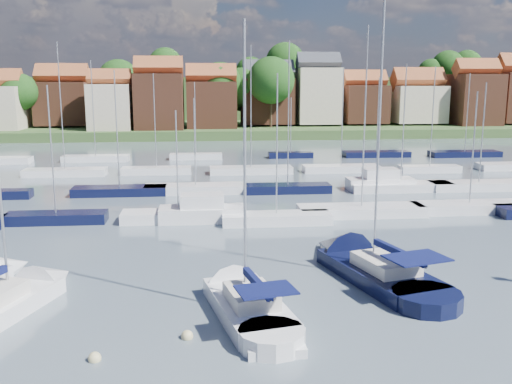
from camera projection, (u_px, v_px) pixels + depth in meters
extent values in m
plane|color=#4D5D68|center=(247.00, 179.00, 66.82)|extent=(260.00, 260.00, 0.00)
cube|color=white|center=(4.00, 308.00, 28.32)|extent=(4.88, 7.19, 1.20)
cone|color=white|center=(53.00, 280.00, 32.27)|extent=(3.71, 3.98, 2.77)
cube|color=white|center=(248.00, 311.00, 28.02)|extent=(4.39, 7.63, 1.20)
cone|color=white|center=(226.00, 280.00, 32.22)|extent=(3.64, 4.02, 2.99)
cylinder|color=white|center=(272.00, 342.00, 24.66)|extent=(3.53, 3.53, 1.20)
cube|color=silver|center=(251.00, 296.00, 27.37)|extent=(2.66, 3.35, 0.70)
cylinder|color=#B2B2B7|center=(245.00, 164.00, 27.08)|extent=(0.14, 0.14, 13.28)
cylinder|color=#B2B2B7|center=(257.00, 286.00, 26.27)|extent=(0.91, 3.92, 0.10)
cube|color=#0D1242|center=(257.00, 283.00, 26.24)|extent=(1.06, 3.77, 0.35)
cube|color=#0D1242|center=(266.00, 290.00, 25.00)|extent=(2.85, 2.27, 0.08)
cube|color=black|center=(379.00, 276.00, 32.94)|extent=(5.81, 9.29, 1.20)
cone|color=black|center=(333.00, 250.00, 37.88)|extent=(4.60, 5.02, 3.60)
cylinder|color=black|center=(426.00, 303.00, 29.00)|extent=(4.44, 4.44, 1.20)
cube|color=silver|center=(385.00, 263.00, 32.21)|extent=(3.40, 4.15, 0.70)
cylinder|color=#B2B2B7|center=(379.00, 123.00, 31.79)|extent=(0.14, 0.14, 16.35)
cylinder|color=#B2B2B7|center=(399.00, 255.00, 30.95)|extent=(1.40, 4.64, 0.10)
cube|color=#0D1242|center=(399.00, 252.00, 30.92)|extent=(1.53, 4.47, 0.35)
cube|color=#0D1242|center=(417.00, 258.00, 29.47)|extent=(3.53, 2.91, 0.08)
cone|color=white|center=(9.00, 268.00, 34.27)|extent=(3.62, 3.76, 2.47)
cube|color=white|center=(276.00, 350.00, 24.05)|extent=(2.52, 1.21, 0.49)
cylinder|color=white|center=(276.00, 347.00, 24.03)|extent=(1.16, 1.16, 0.31)
sphere|color=beige|center=(95.00, 361.00, 23.55)|extent=(0.55, 0.55, 0.55)
sphere|color=beige|center=(187.00, 338.00, 25.58)|extent=(0.55, 0.55, 0.55)
sphere|color=beige|center=(296.00, 338.00, 25.59)|extent=(0.49, 0.49, 0.49)
sphere|color=#D85914|center=(365.00, 267.00, 35.23)|extent=(0.53, 0.53, 0.53)
cube|color=black|center=(56.00, 219.00, 46.13)|extent=(8.01, 2.24, 1.00)
cylinder|color=#B2B2B7|center=(51.00, 150.00, 45.05)|extent=(0.12, 0.12, 10.16)
cube|color=white|center=(178.00, 217.00, 46.73)|extent=(9.22, 2.58, 1.00)
cylinder|color=#B2B2B7|center=(177.00, 161.00, 45.84)|extent=(0.12, 0.12, 8.18)
cube|color=white|center=(276.00, 219.00, 45.92)|extent=(8.78, 2.46, 1.00)
cylinder|color=#B2B2B7|center=(277.00, 145.00, 44.75)|extent=(0.12, 0.12, 11.06)
cube|color=white|center=(361.00, 211.00, 48.65)|extent=(10.79, 3.02, 1.00)
cylinder|color=#B2B2B7|center=(365.00, 118.00, 47.11)|extent=(0.12, 0.12, 14.87)
cube|color=white|center=(469.00, 208.00, 49.92)|extent=(10.13, 2.84, 1.00)
cylinder|color=#B2B2B7|center=(473.00, 148.00, 48.89)|extent=(0.12, 0.12, 9.59)
cube|color=white|center=(202.00, 215.00, 46.69)|extent=(7.00, 2.60, 1.40)
cube|color=white|center=(202.00, 202.00, 46.48)|extent=(3.50, 2.20, 1.30)
cube|color=black|center=(120.00, 192.00, 57.30)|extent=(9.30, 2.60, 1.00)
cylinder|color=#B2B2B7|center=(117.00, 129.00, 56.10)|extent=(0.12, 0.12, 11.48)
cube|color=white|center=(196.00, 189.00, 58.39)|extent=(10.40, 2.91, 1.00)
cylinder|color=#B2B2B7|center=(195.00, 142.00, 57.44)|extent=(0.12, 0.12, 8.77)
cube|color=black|center=(288.00, 189.00, 58.57)|extent=(8.80, 2.46, 1.00)
cylinder|color=#B2B2B7|center=(288.00, 114.00, 57.08)|extent=(0.12, 0.12, 14.33)
cube|color=white|center=(401.00, 187.00, 59.58)|extent=(10.73, 3.00, 1.00)
cylinder|color=#B2B2B7|center=(404.00, 124.00, 58.30)|extent=(0.12, 0.12, 12.14)
cube|color=white|center=(479.00, 186.00, 60.18)|extent=(10.48, 2.93, 1.00)
cylinder|color=#B2B2B7|center=(483.00, 133.00, 59.09)|extent=(0.12, 0.12, 10.28)
cube|color=white|center=(380.00, 185.00, 60.18)|extent=(7.00, 2.60, 1.40)
cube|color=white|center=(381.00, 175.00, 59.97)|extent=(3.50, 2.20, 1.30)
cube|color=white|center=(65.00, 173.00, 68.81)|extent=(9.71, 2.72, 1.00)
cylinder|color=#B2B2B7|center=(61.00, 107.00, 67.27)|extent=(0.12, 0.12, 14.88)
cube|color=white|center=(157.00, 171.00, 70.13)|extent=(8.49, 2.38, 1.00)
cylinder|color=#B2B2B7|center=(155.00, 121.00, 68.94)|extent=(0.12, 0.12, 11.31)
cube|color=white|center=(251.00, 171.00, 70.51)|extent=(10.16, 2.85, 1.00)
cylinder|color=#B2B2B7|center=(251.00, 107.00, 69.00)|extent=(0.12, 0.12, 14.59)
cube|color=white|center=(341.00, 169.00, 71.70)|extent=(9.53, 2.67, 1.00)
cylinder|color=#B2B2B7|center=(342.00, 118.00, 70.45)|extent=(0.12, 0.12, 11.91)
cube|color=white|center=(429.00, 169.00, 71.38)|extent=(7.62, 2.13, 1.00)
cylinder|color=#B2B2B7|center=(433.00, 117.00, 70.11)|extent=(0.12, 0.12, 12.13)
cube|color=white|center=(96.00, 159.00, 81.00)|extent=(9.24, 2.59, 1.00)
cylinder|color=#B2B2B7|center=(93.00, 109.00, 79.63)|extent=(0.12, 0.12, 13.17)
cube|color=white|center=(196.00, 157.00, 83.07)|extent=(7.57, 2.12, 1.00)
cylinder|color=#B2B2B7|center=(195.00, 118.00, 81.98)|extent=(0.12, 0.12, 10.24)
cube|color=black|center=(290.00, 156.00, 84.55)|extent=(6.58, 1.84, 1.00)
cylinder|color=#B2B2B7|center=(291.00, 125.00, 83.68)|extent=(0.12, 0.12, 8.01)
cube|color=black|center=(376.00, 154.00, 85.72)|extent=(9.92, 2.78, 1.00)
cylinder|color=#B2B2B7|center=(378.00, 115.00, 84.57)|extent=(0.12, 0.12, 10.92)
cube|color=black|center=(464.00, 154.00, 85.97)|extent=(10.55, 2.95, 1.00)
cylinder|color=#B2B2B7|center=(467.00, 113.00, 84.76)|extent=(0.12, 0.12, 11.51)
cube|color=#405A2D|center=(222.00, 125.00, 141.95)|extent=(200.00, 70.00, 3.00)
cube|color=#405A2D|center=(219.00, 102.00, 165.45)|extent=(200.00, 60.00, 14.00)
cube|color=brown|center=(64.00, 103.00, 118.80)|extent=(10.37, 9.97, 8.73)
cube|color=brown|center=(62.00, 76.00, 117.71)|extent=(10.57, 5.13, 5.13)
cube|color=beige|center=(111.00, 107.00, 111.34)|extent=(8.09, 8.80, 8.96)
cube|color=brown|center=(109.00, 79.00, 110.28)|extent=(8.25, 4.00, 4.00)
cube|color=brown|center=(160.00, 102.00, 112.95)|extent=(9.36, 10.17, 10.97)
cube|color=brown|center=(158.00, 68.00, 111.66)|extent=(9.54, 4.63, 4.63)
cube|color=brown|center=(212.00, 105.00, 115.74)|extent=(9.90, 8.56, 9.42)
cube|color=brown|center=(211.00, 75.00, 114.60)|extent=(10.10, 4.90, 4.90)
cube|color=brown|center=(268.00, 101.00, 121.65)|extent=(10.59, 8.93, 9.49)
cube|color=#383A42|center=(268.00, 72.00, 120.48)|extent=(10.80, 5.24, 5.24)
cube|color=beige|center=(318.00, 96.00, 121.61)|extent=(9.01, 8.61, 11.65)
cube|color=#383A42|center=(318.00, 63.00, 120.27)|extent=(9.19, 4.46, 4.46)
cube|color=brown|center=(364.00, 104.00, 124.13)|extent=(9.10, 9.34, 8.00)
cube|color=brown|center=(365.00, 80.00, 123.14)|extent=(9.28, 4.50, 4.50)
cube|color=beige|center=(417.00, 104.00, 124.85)|extent=(10.86, 9.59, 7.88)
cube|color=brown|center=(418.00, 80.00, 123.83)|extent=(11.07, 5.37, 5.37)
cube|color=brown|center=(474.00, 100.00, 123.18)|extent=(9.18, 9.96, 10.97)
cube|color=brown|center=(477.00, 69.00, 121.90)|extent=(9.36, 4.54, 4.54)
cylinder|color=#382619|center=(446.00, 91.00, 144.27)|extent=(0.50, 0.50, 4.47)
sphere|color=#27561A|center=(448.00, 67.00, 143.09)|extent=(8.18, 8.18, 8.18)
cylinder|color=#382619|center=(242.00, 116.00, 121.02)|extent=(0.50, 0.50, 4.46)
sphere|color=#27561A|center=(242.00, 87.00, 119.85)|extent=(8.15, 8.15, 8.15)
cylinder|color=#382619|center=(285.00, 92.00, 138.54)|extent=(0.50, 0.50, 5.15)
sphere|color=#27561A|center=(285.00, 62.00, 137.19)|extent=(9.41, 9.41, 9.41)
cylinder|color=#382619|center=(166.00, 91.00, 138.38)|extent=(0.50, 0.50, 4.56)
sphere|color=#27561A|center=(165.00, 65.00, 137.18)|extent=(8.34, 8.34, 8.34)
cylinder|color=#382619|center=(120.00, 113.00, 127.53)|extent=(0.50, 0.50, 5.15)
sphere|color=#27561A|center=(119.00, 81.00, 126.17)|extent=(9.42, 9.42, 9.42)
cylinder|color=#382619|center=(51.00, 101.00, 127.59)|extent=(0.50, 0.50, 3.42)
sphere|color=#27561A|center=(49.00, 80.00, 126.69)|extent=(6.26, 6.26, 6.26)
cylinder|color=#382619|center=(284.00, 115.00, 130.63)|extent=(0.50, 0.50, 3.77)
sphere|color=#27561A|center=(284.00, 92.00, 129.64)|extent=(6.89, 6.89, 6.89)
cylinder|color=#382619|center=(271.00, 115.00, 116.60)|extent=(0.50, 0.50, 5.21)
sphere|color=#27561A|center=(271.00, 80.00, 115.23)|extent=(9.53, 9.53, 9.53)
cylinder|color=#382619|center=(491.00, 116.00, 132.25)|extent=(0.50, 0.50, 2.97)
sphere|color=#27561A|center=(493.00, 99.00, 131.46)|extent=(5.44, 5.44, 5.44)
cylinder|color=#382619|center=(221.00, 116.00, 118.42)|extent=(0.50, 0.50, 4.84)
sphere|color=#27561A|center=(220.00, 84.00, 117.15)|extent=(8.85, 8.85, 8.85)
cylinder|color=#382619|center=(430.00, 93.00, 144.15)|extent=(0.50, 0.50, 3.72)
sphere|color=#27561A|center=(431.00, 72.00, 143.17)|extent=(6.80, 6.80, 6.80)
cylinder|color=#382619|center=(474.00, 116.00, 124.08)|extent=(0.50, 0.50, 4.05)
sphere|color=#27561A|center=(476.00, 90.00, 123.01)|extent=(7.40, 7.40, 7.40)
cylinder|color=#382619|center=(22.00, 119.00, 113.80)|extent=(0.50, 0.50, 4.00)
sphere|color=#27561A|center=(19.00, 92.00, 112.75)|extent=(7.32, 7.32, 7.32)
cylinder|color=#382619|center=(251.00, 94.00, 137.50)|extent=(0.50, 0.50, 3.93)
sphere|color=#27561A|center=(251.00, 72.00, 136.47)|extent=(7.19, 7.19, 7.19)
cylinder|color=#382619|center=(361.00, 116.00, 127.79)|extent=(0.50, 0.50, 3.82)
sphere|color=#27561A|center=(362.00, 92.00, 126.79)|extent=(6.99, 6.99, 6.99)
cylinder|color=#382619|center=(141.00, 120.00, 116.40)|extent=(0.50, 0.50, 3.48)
sphere|color=#27561A|center=(140.00, 96.00, 115.48)|extent=(6.37, 6.37, 6.37)
cylinder|color=#382619|center=(471.00, 116.00, 132.99)|extent=(0.50, 0.50, 2.99)
sphere|color=#27561A|center=(472.00, 98.00, 132.20)|extent=(5.46, 5.46, 5.46)
cylinder|color=#382619|center=(242.00, 118.00, 124.19)|extent=(0.50, 0.50, 3.25)
sphere|color=#27561A|center=(242.00, 97.00, 123.33)|extent=(5.94, 5.94, 5.94)
cylinder|color=#382619|center=(211.00, 118.00, 125.24)|extent=(0.50, 0.50, 2.98)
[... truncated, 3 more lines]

